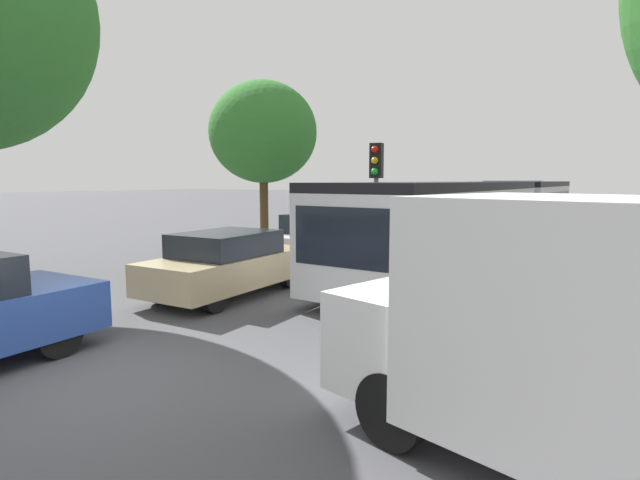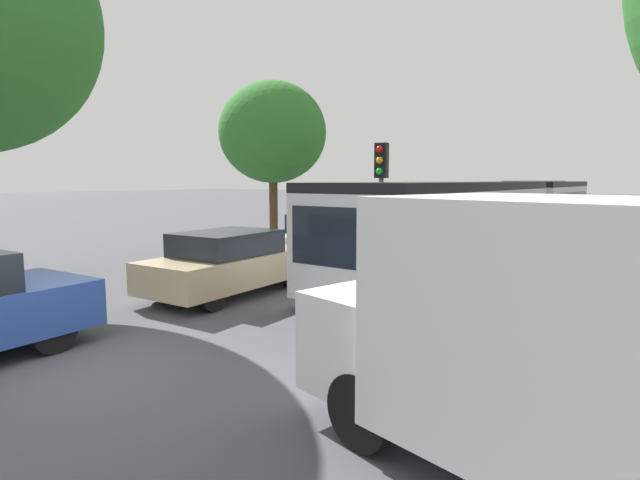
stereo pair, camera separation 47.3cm
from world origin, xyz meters
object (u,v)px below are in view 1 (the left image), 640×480
(queued_car_tan, at_px, (228,263))
(articulated_bus, at_px, (483,216))
(traffic_light, at_px, (376,178))
(queued_car_graphite, at_px, (407,225))
(queued_car_green, at_px, (446,216))
(tree_left_mid, at_px, (263,132))
(queued_car_white, at_px, (325,238))
(city_bus_rear, at_px, (515,194))
(queued_car_black, at_px, (471,209))

(queued_car_tan, bearing_deg, articulated_bus, -25.97)
(queued_car_tan, bearing_deg, traffic_light, -21.93)
(queued_car_graphite, distance_m, queued_car_green, 5.03)
(queued_car_graphite, relative_size, traffic_light, 1.24)
(articulated_bus, height_order, traffic_light, traffic_light)
(queued_car_tan, height_order, tree_left_mid, tree_left_mid)
(queued_car_white, distance_m, tree_left_mid, 4.81)
(city_bus_rear, bearing_deg, queued_car_black, 178.56)
(queued_car_green, relative_size, tree_left_mid, 0.77)
(articulated_bus, height_order, queued_car_tan, articulated_bus)
(articulated_bus, xyz_separation_m, queued_car_tan, (-3.49, -7.51, -0.69))
(city_bus_rear, height_order, queued_car_white, city_bus_rear)
(queued_car_green, bearing_deg, queued_car_white, 177.06)
(queued_car_tan, height_order, queued_car_graphite, queued_car_graphite)
(queued_car_graphite, distance_m, traffic_light, 6.58)
(traffic_light, relative_size, tree_left_mid, 0.58)
(queued_car_graphite, distance_m, tree_left_mid, 6.51)
(queued_car_tan, bearing_deg, queued_car_white, 3.49)
(queued_car_graphite, bearing_deg, tree_left_mid, 138.75)
(queued_car_white, relative_size, queued_car_green, 0.96)
(articulated_bus, relative_size, city_bus_rear, 1.45)
(queued_car_green, bearing_deg, queued_car_graphite, 179.23)
(queued_car_graphite, height_order, tree_left_mid, tree_left_mid)
(city_bus_rear, xyz_separation_m, tree_left_mid, (-3.38, -27.72, 2.67))
(queued_car_white, height_order, queued_car_black, queued_car_black)
(queued_car_tan, bearing_deg, queued_car_green, -0.98)
(queued_car_black, height_order, traffic_light, traffic_light)
(traffic_light, bearing_deg, queued_car_tan, -28.45)
(queued_car_tan, xyz_separation_m, queued_car_graphite, (0.01, 10.18, 0.04))
(queued_car_black, relative_size, traffic_light, 1.32)
(city_bus_rear, height_order, queued_car_black, city_bus_rear)
(queued_car_white, distance_m, queued_car_graphite, 5.56)
(articulated_bus, distance_m, tree_left_mid, 7.75)
(city_bus_rear, height_order, tree_left_mid, tree_left_mid)
(city_bus_rear, bearing_deg, queued_car_tan, 179.89)
(city_bus_rear, bearing_deg, queued_car_green, -179.85)
(queued_car_tan, xyz_separation_m, traffic_light, (1.54, 4.03, 1.81))
(queued_car_tan, relative_size, traffic_light, 1.17)
(traffic_light, distance_m, tree_left_mid, 5.70)
(traffic_light, height_order, tree_left_mid, tree_left_mid)
(queued_car_graphite, height_order, queued_car_black, queued_car_black)
(city_bus_rear, distance_m, tree_left_mid, 28.05)
(queued_car_white, distance_m, queued_car_black, 16.64)
(queued_car_green, height_order, tree_left_mid, tree_left_mid)
(tree_left_mid, bearing_deg, queued_car_white, -21.49)
(queued_car_tan, relative_size, queued_car_graphite, 0.94)
(queued_car_black, xyz_separation_m, tree_left_mid, (-3.18, -15.37, 3.29))
(tree_left_mid, bearing_deg, queued_car_black, 78.32)
(articulated_bus, distance_m, traffic_light, 4.14)
(queued_car_tan, xyz_separation_m, queued_car_black, (-0.43, 21.28, 0.09))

